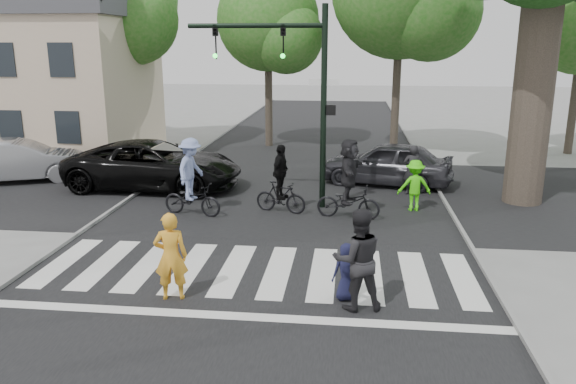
{
  "coord_description": "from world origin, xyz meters",
  "views": [
    {
      "loc": [
        2.02,
        -10.48,
        4.87
      ],
      "look_at": [
        0.5,
        3.0,
        1.3
      ],
      "focal_mm": 35.0,
      "sensor_mm": 36.0,
      "label": 1
    }
  ],
  "objects_px": {
    "pedestrian_child": "(347,272)",
    "car_grey": "(387,163)",
    "traffic_signal": "(295,79)",
    "pedestrian_woman": "(171,256)",
    "car_silver": "(20,161)",
    "cyclist_mid": "(281,185)",
    "cyclist_right": "(349,183)",
    "pedestrian_adult": "(358,260)",
    "car_suv": "(154,165)",
    "cyclist_left": "(191,182)"
  },
  "relations": [
    {
      "from": "pedestrian_child",
      "to": "car_grey",
      "type": "xyz_separation_m",
      "value": [
        1.32,
        9.61,
        0.2
      ]
    },
    {
      "from": "traffic_signal",
      "to": "car_grey",
      "type": "bearing_deg",
      "value": 46.72
    },
    {
      "from": "pedestrian_woman",
      "to": "car_silver",
      "type": "relative_size",
      "value": 0.38
    },
    {
      "from": "car_silver",
      "to": "car_grey",
      "type": "distance_m",
      "value": 13.33
    },
    {
      "from": "pedestrian_child",
      "to": "cyclist_mid",
      "type": "bearing_deg",
      "value": -89.32
    },
    {
      "from": "pedestrian_woman",
      "to": "cyclist_right",
      "type": "height_order",
      "value": "cyclist_right"
    },
    {
      "from": "car_silver",
      "to": "traffic_signal",
      "type": "bearing_deg",
      "value": -124.47
    },
    {
      "from": "traffic_signal",
      "to": "car_silver",
      "type": "xyz_separation_m",
      "value": [
        -10.31,
        2.19,
        -3.14
      ]
    },
    {
      "from": "cyclist_mid",
      "to": "car_grey",
      "type": "relative_size",
      "value": 0.45
    },
    {
      "from": "pedestrian_adult",
      "to": "car_suv",
      "type": "distance_m",
      "value": 10.96
    },
    {
      "from": "traffic_signal",
      "to": "cyclist_mid",
      "type": "distance_m",
      "value": 3.15
    },
    {
      "from": "traffic_signal",
      "to": "cyclist_left",
      "type": "xyz_separation_m",
      "value": [
        -2.9,
        -1.24,
        -2.91
      ]
    },
    {
      "from": "pedestrian_child",
      "to": "cyclist_right",
      "type": "distance_m",
      "value": 5.42
    },
    {
      "from": "pedestrian_child",
      "to": "cyclist_left",
      "type": "relative_size",
      "value": 0.51
    },
    {
      "from": "pedestrian_woman",
      "to": "pedestrian_child",
      "type": "xyz_separation_m",
      "value": [
        3.41,
        0.34,
        -0.31
      ]
    },
    {
      "from": "pedestrian_woman",
      "to": "car_suv",
      "type": "height_order",
      "value": "pedestrian_woman"
    },
    {
      "from": "pedestrian_woman",
      "to": "traffic_signal",
      "type": "bearing_deg",
      "value": -117.1
    },
    {
      "from": "cyclist_left",
      "to": "cyclist_right",
      "type": "relative_size",
      "value": 0.99
    },
    {
      "from": "pedestrian_adult",
      "to": "cyclist_left",
      "type": "xyz_separation_m",
      "value": [
        -4.77,
        5.56,
        0.0
      ]
    },
    {
      "from": "pedestrian_woman",
      "to": "car_suv",
      "type": "relative_size",
      "value": 0.3
    },
    {
      "from": "cyclist_mid",
      "to": "car_suv",
      "type": "distance_m",
      "value": 5.28
    },
    {
      "from": "cyclist_mid",
      "to": "car_silver",
      "type": "distance_m",
      "value": 10.36
    },
    {
      "from": "cyclist_left",
      "to": "pedestrian_child",
      "type": "bearing_deg",
      "value": -48.71
    },
    {
      "from": "cyclist_mid",
      "to": "car_suv",
      "type": "xyz_separation_m",
      "value": [
        -4.71,
        2.38,
        -0.01
      ]
    },
    {
      "from": "traffic_signal",
      "to": "pedestrian_woman",
      "type": "xyz_separation_m",
      "value": [
        -1.74,
        -6.78,
        -3.01
      ]
    },
    {
      "from": "pedestrian_woman",
      "to": "cyclist_mid",
      "type": "distance_m",
      "value": 6.25
    },
    {
      "from": "pedestrian_woman",
      "to": "car_suv",
      "type": "xyz_separation_m",
      "value": [
        -3.32,
        8.47,
        -0.05
      ]
    },
    {
      "from": "pedestrian_child",
      "to": "car_suv",
      "type": "bearing_deg",
      "value": -69.06
    },
    {
      "from": "pedestrian_child",
      "to": "cyclist_left",
      "type": "height_order",
      "value": "cyclist_left"
    },
    {
      "from": "cyclist_right",
      "to": "car_silver",
      "type": "relative_size",
      "value": 0.5
    },
    {
      "from": "cyclist_mid",
      "to": "car_grey",
      "type": "bearing_deg",
      "value": 49.14
    },
    {
      "from": "pedestrian_woman",
      "to": "pedestrian_child",
      "type": "relative_size",
      "value": 1.53
    },
    {
      "from": "cyclist_mid",
      "to": "car_grey",
      "type": "xyz_separation_m",
      "value": [
        3.34,
        3.86,
        -0.06
      ]
    },
    {
      "from": "pedestrian_adult",
      "to": "cyclist_right",
      "type": "relative_size",
      "value": 0.85
    },
    {
      "from": "car_suv",
      "to": "traffic_signal",
      "type": "bearing_deg",
      "value": -106.11
    },
    {
      "from": "car_silver",
      "to": "pedestrian_child",
      "type": "bearing_deg",
      "value": -148.28
    },
    {
      "from": "traffic_signal",
      "to": "car_grey",
      "type": "relative_size",
      "value": 1.31
    },
    {
      "from": "traffic_signal",
      "to": "cyclist_mid",
      "type": "height_order",
      "value": "traffic_signal"
    },
    {
      "from": "pedestrian_adult",
      "to": "cyclist_right",
      "type": "xyz_separation_m",
      "value": [
        -0.21,
        5.76,
        0.04
      ]
    },
    {
      "from": "pedestrian_woman",
      "to": "cyclist_right",
      "type": "distance_m",
      "value": 6.67
    },
    {
      "from": "pedestrian_child",
      "to": "pedestrian_adult",
      "type": "height_order",
      "value": "pedestrian_adult"
    },
    {
      "from": "car_grey",
      "to": "car_silver",
      "type": "bearing_deg",
      "value": -71.45
    },
    {
      "from": "traffic_signal",
      "to": "pedestrian_adult",
      "type": "bearing_deg",
      "value": -74.68
    },
    {
      "from": "traffic_signal",
      "to": "car_suv",
      "type": "distance_m",
      "value": 6.16
    },
    {
      "from": "car_suv",
      "to": "car_grey",
      "type": "bearing_deg",
      "value": -77.28
    },
    {
      "from": "traffic_signal",
      "to": "cyclist_mid",
      "type": "xyz_separation_m",
      "value": [
        -0.36,
        -0.69,
        -3.06
      ]
    },
    {
      "from": "traffic_signal",
      "to": "car_silver",
      "type": "relative_size",
      "value": 1.3
    },
    {
      "from": "pedestrian_woman",
      "to": "cyclist_left",
      "type": "bearing_deg",
      "value": -90.87
    },
    {
      "from": "cyclist_left",
      "to": "car_silver",
      "type": "distance_m",
      "value": 8.17
    },
    {
      "from": "car_silver",
      "to": "car_grey",
      "type": "relative_size",
      "value": 1.01
    }
  ]
}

